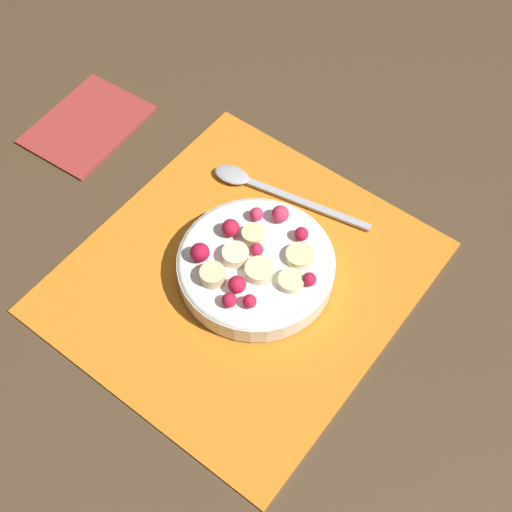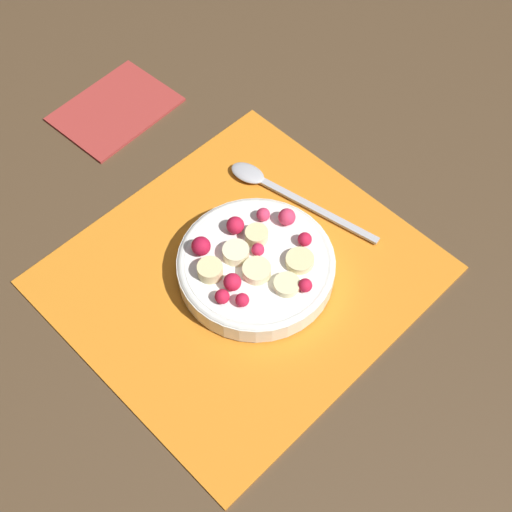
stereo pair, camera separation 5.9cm
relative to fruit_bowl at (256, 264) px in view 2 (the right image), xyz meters
name	(u,v)px [view 2 (the right image)]	position (x,y,z in m)	size (l,w,h in m)	color
ground_plane	(241,276)	(-0.01, 0.01, -0.02)	(3.00, 3.00, 0.00)	#4C3823
placemat	(241,274)	(-0.01, 0.01, -0.02)	(0.39, 0.36, 0.01)	orange
fruit_bowl	(256,264)	(0.00, 0.00, 0.00)	(0.18, 0.18, 0.05)	silver
spoon	(274,187)	(0.10, 0.07, -0.01)	(0.06, 0.21, 0.01)	#B2B2B7
napkin	(115,108)	(0.05, 0.32, -0.02)	(0.16, 0.12, 0.01)	#A3332D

